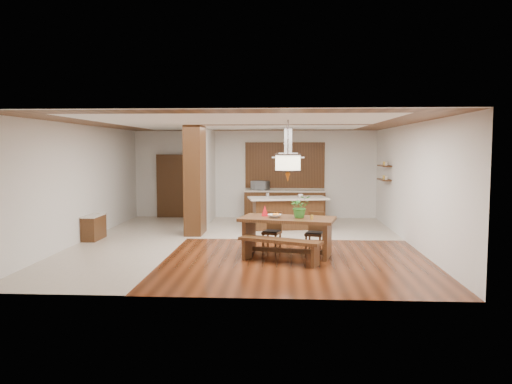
# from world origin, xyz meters

# --- Properties ---
(room_shell) EXTENTS (9.00, 9.04, 2.92)m
(room_shell) POSITION_xyz_m (0.00, 0.00, 2.06)
(room_shell) COLOR #3B190A
(room_shell) RESTS_ON ground
(tile_hallway) EXTENTS (2.50, 9.00, 0.01)m
(tile_hallway) POSITION_xyz_m (-2.75, 0.00, 0.01)
(tile_hallway) COLOR beige
(tile_hallway) RESTS_ON ground
(tile_kitchen) EXTENTS (5.50, 4.00, 0.01)m
(tile_kitchen) POSITION_xyz_m (1.25, 2.50, 0.01)
(tile_kitchen) COLOR beige
(tile_kitchen) RESTS_ON ground
(soffit_band) EXTENTS (8.00, 9.00, 0.02)m
(soffit_band) POSITION_xyz_m (0.00, 0.00, 2.88)
(soffit_band) COLOR #402410
(soffit_band) RESTS_ON room_shell
(partition_pier) EXTENTS (0.45, 1.00, 2.90)m
(partition_pier) POSITION_xyz_m (-1.40, 1.20, 1.45)
(partition_pier) COLOR #331D0E
(partition_pier) RESTS_ON ground
(partition_stub) EXTENTS (0.18, 2.40, 2.90)m
(partition_stub) POSITION_xyz_m (-1.40, 3.30, 1.45)
(partition_stub) COLOR silver
(partition_stub) RESTS_ON ground
(hallway_console) EXTENTS (0.37, 0.88, 0.63)m
(hallway_console) POSITION_xyz_m (-3.81, 0.20, 0.32)
(hallway_console) COLOR #331D0E
(hallway_console) RESTS_ON ground
(hallway_doorway) EXTENTS (1.10, 0.20, 2.10)m
(hallway_doorway) POSITION_xyz_m (-2.70, 4.40, 1.05)
(hallway_doorway) COLOR #331D0E
(hallway_doorway) RESTS_ON ground
(rear_counter) EXTENTS (2.60, 0.62, 0.95)m
(rear_counter) POSITION_xyz_m (1.00, 4.20, 0.48)
(rear_counter) COLOR #331D0E
(rear_counter) RESTS_ON ground
(kitchen_window) EXTENTS (2.60, 0.08, 1.50)m
(kitchen_window) POSITION_xyz_m (1.00, 4.46, 1.75)
(kitchen_window) COLOR olive
(kitchen_window) RESTS_ON room_shell
(shelf_lower) EXTENTS (0.26, 0.90, 0.04)m
(shelf_lower) POSITION_xyz_m (3.87, 2.60, 1.40)
(shelf_lower) COLOR #331D0E
(shelf_lower) RESTS_ON room_shell
(shelf_upper) EXTENTS (0.26, 0.90, 0.04)m
(shelf_upper) POSITION_xyz_m (3.87, 2.60, 1.80)
(shelf_upper) COLOR #331D0E
(shelf_upper) RESTS_ON room_shell
(dining_table) EXTENTS (2.15, 1.40, 0.83)m
(dining_table) POSITION_xyz_m (1.05, -1.38, 0.61)
(dining_table) COLOR #331D0E
(dining_table) RESTS_ON ground
(dining_bench) EXTENTS (1.73, 1.04, 0.49)m
(dining_bench) POSITION_xyz_m (0.90, -2.08, 0.24)
(dining_bench) COLOR #331D0E
(dining_bench) RESTS_ON ground
(dining_chair_left) EXTENTS (0.48, 0.48, 0.85)m
(dining_chair_left) POSITION_xyz_m (0.70, -0.68, 0.42)
(dining_chair_left) COLOR #331D0E
(dining_chair_left) RESTS_ON ground
(dining_chair_right) EXTENTS (0.48, 0.48, 0.88)m
(dining_chair_right) POSITION_xyz_m (1.67, -0.89, 0.44)
(dining_chair_right) COLOR #331D0E
(dining_chair_right) RESTS_ON ground
(pendant_lantern) EXTENTS (0.64, 0.64, 1.31)m
(pendant_lantern) POSITION_xyz_m (1.05, -1.38, 2.25)
(pendant_lantern) COLOR beige
(pendant_lantern) RESTS_ON room_shell
(foliage_plant) EXTENTS (0.51, 0.46, 0.48)m
(foliage_plant) POSITION_xyz_m (1.32, -1.41, 1.07)
(foliage_plant) COLOR #2F7527
(foliage_plant) RESTS_ON dining_table
(fruit_bowl) EXTENTS (0.33, 0.33, 0.07)m
(fruit_bowl) POSITION_xyz_m (0.78, -1.41, 0.86)
(fruit_bowl) COLOR beige
(fruit_bowl) RESTS_ON dining_table
(napkin_cone) EXTENTS (0.15, 0.15, 0.24)m
(napkin_cone) POSITION_xyz_m (0.56, -1.15, 0.94)
(napkin_cone) COLOR red
(napkin_cone) RESTS_ON dining_table
(gold_ornament) EXTENTS (0.07, 0.07, 0.09)m
(gold_ornament) POSITION_xyz_m (1.56, -1.62, 0.87)
(gold_ornament) COLOR gold
(gold_ornament) RESTS_ON dining_table
(kitchen_island) EXTENTS (2.35, 1.36, 0.91)m
(kitchen_island) POSITION_xyz_m (1.08, 2.19, 0.47)
(kitchen_island) COLOR #331D0E
(kitchen_island) RESTS_ON ground
(range_hood) EXTENTS (0.90, 0.55, 0.87)m
(range_hood) POSITION_xyz_m (1.08, 2.19, 2.46)
(range_hood) COLOR silver
(range_hood) RESTS_ON room_shell
(island_cup) EXTENTS (0.16, 0.16, 0.10)m
(island_cup) POSITION_xyz_m (1.45, 2.08, 0.97)
(island_cup) COLOR silver
(island_cup) RESTS_ON kitchen_island
(microwave) EXTENTS (0.63, 0.55, 0.30)m
(microwave) POSITION_xyz_m (0.20, 4.21, 1.10)
(microwave) COLOR #B8BBC0
(microwave) RESTS_ON rear_counter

